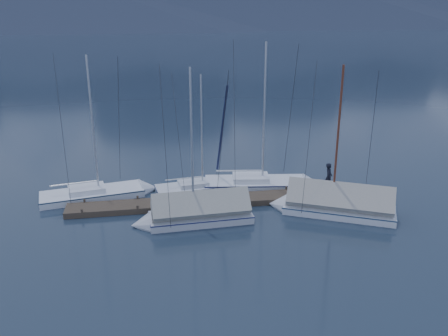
# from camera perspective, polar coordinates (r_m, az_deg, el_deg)

# --- Properties ---
(ground) EXTENTS (1000.00, 1000.00, 0.00)m
(ground) POSITION_cam_1_polar(r_m,az_deg,el_deg) (26.17, 0.73, -5.98)
(ground) COLOR #15202F
(ground) RESTS_ON ground
(dock) EXTENTS (18.00, 1.50, 0.54)m
(dock) POSITION_cam_1_polar(r_m,az_deg,el_deg) (27.92, 0.00, -4.06)
(dock) COLOR #382D23
(dock) RESTS_ON ground
(mooring_posts) EXTENTS (15.12, 1.52, 0.35)m
(mooring_posts) POSITION_cam_1_polar(r_m,az_deg,el_deg) (27.76, -1.02, -3.67)
(mooring_posts) COLOR #382D23
(mooring_posts) RESTS_ON ground
(sailboat_open_left) EXTENTS (7.28, 3.38, 9.31)m
(sailboat_open_left) POSITION_cam_1_polar(r_m,az_deg,el_deg) (29.84, -13.84, -2.97)
(sailboat_open_left) COLOR white
(sailboat_open_left) RESTS_ON ground
(sailboat_open_mid) EXTENTS (6.19, 2.69, 7.96)m
(sailboat_open_mid) POSITION_cam_1_polar(r_m,az_deg,el_deg) (30.01, -1.81, -2.31)
(sailboat_open_mid) COLOR silver
(sailboat_open_mid) RESTS_ON ground
(sailboat_open_right) EXTENTS (7.75, 3.40, 9.96)m
(sailboat_open_right) POSITION_cam_1_polar(r_m,az_deg,el_deg) (30.49, 5.61, -1.97)
(sailboat_open_right) COLOR white
(sailboat_open_right) RESTS_ON ground
(sailboat_covered_near) EXTENTS (7.22, 5.02, 9.12)m
(sailboat_covered_near) POSITION_cam_1_polar(r_m,az_deg,el_deg) (27.24, 12.58, -4.37)
(sailboat_covered_near) COLOR white
(sailboat_covered_near) RESTS_ON ground
(sailboat_covered_far) EXTENTS (6.54, 2.75, 9.05)m
(sailboat_covered_far) POSITION_cam_1_polar(r_m,az_deg,el_deg) (25.52, -3.98, -5.61)
(sailboat_covered_far) COLOR silver
(sailboat_covered_far) RESTS_ON ground
(person) EXTENTS (0.62, 0.75, 1.76)m
(person) POSITION_cam_1_polar(r_m,az_deg,el_deg) (29.25, 12.48, -1.08)
(person) COLOR black
(person) RESTS_ON dock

